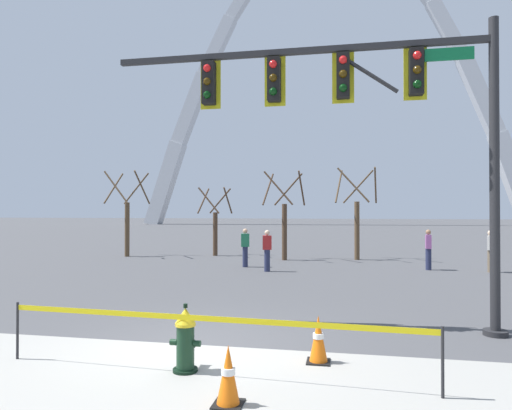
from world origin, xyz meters
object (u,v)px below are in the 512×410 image
Objects in this scene: pedestrian_near_trees at (491,251)px; pedestrian_walking_left at (267,250)px; pedestrian_walking_right at (245,247)px; pedestrian_standing_center at (428,249)px; traffic_cone_mid_sidewalk at (228,376)px; monument_arch at (327,89)px; traffic_signal_gantry at (365,107)px; fire_hydrant at (186,340)px; traffic_cone_by_hydrant at (318,339)px.

pedestrian_walking_left is at bearing -170.58° from pedestrian_near_trees.
pedestrian_standing_center is at bearing 3.56° from pedestrian_walking_right.
pedestrian_near_trees is at bearing 62.82° from traffic_cone_mid_sidewalk.
monument_arch is 38.03× the size of pedestrian_walking_right.
pedestrian_walking_left is 1.00× the size of pedestrian_walking_right.
traffic_signal_gantry reaches higher than pedestrian_walking_right.
monument_arch is at bearing 90.22° from fire_hydrant.
traffic_cone_by_hydrant is 11.94m from pedestrian_walking_right.
traffic_signal_gantry reaches higher than pedestrian_walking_left.
fire_hydrant is 1.36× the size of traffic_cone_mid_sidewalk.
fire_hydrant is 1.35m from traffic_cone_mid_sidewalk.
pedestrian_near_trees is at bearing 1.09° from pedestrian_walking_right.
traffic_cone_by_hydrant is 2.01m from traffic_cone_mid_sidewalk.
pedestrian_walking_right is (-4.43, 9.19, -3.59)m from traffic_signal_gantry.
traffic_cone_by_hydrant is at bearing -116.87° from pedestrian_near_trees.
fire_hydrant is at bearing -86.72° from pedestrian_walking_left.
pedestrian_near_trees is at bearing 57.87° from fire_hydrant.
pedestrian_walking_right is at bearing 115.73° from traffic_signal_gantry.
pedestrian_standing_center is at bearing 66.23° from fire_hydrant.
traffic_cone_mid_sidewalk is at bearing -114.39° from traffic_signal_gantry.
monument_arch is 38.03× the size of pedestrian_near_trees.
pedestrian_standing_center is 1.00× the size of pedestrian_walking_right.
monument_arch reaches higher than pedestrian_walking_right.
pedestrian_near_trees is (5.05, 9.37, -3.59)m from traffic_signal_gantry.
traffic_signal_gantry is (2.68, 2.93, 3.94)m from fire_hydrant.
traffic_signal_gantry is 0.13× the size of monument_arch.
traffic_cone_mid_sidewalk is 0.09× the size of traffic_signal_gantry.
traffic_cone_by_hydrant is at bearing -107.21° from pedestrian_standing_center.
pedestrian_walking_left is 8.47m from pedestrian_near_trees.
traffic_cone_mid_sidewalk is 14.96m from pedestrian_near_trees.
traffic_cone_mid_sidewalk is at bearing -117.18° from pedestrian_near_trees.
pedestrian_near_trees is at bearing -7.11° from pedestrian_standing_center.
pedestrian_walking_left is (-3.31, 7.99, -3.59)m from traffic_signal_gantry.
monument_arch reaches higher than fire_hydrant.
fire_hydrant is 12.25m from pedestrian_walking_right.
pedestrian_walking_right is at bearing 98.22° from fire_hydrant.
fire_hydrant is at bearing -122.13° from pedestrian_near_trees.
pedestrian_standing_center is (4.64, 13.58, 0.46)m from traffic_cone_mid_sidewalk.
traffic_signal_gantry is at bearing -87.33° from monument_arch.
pedestrian_standing_center reaches higher than traffic_cone_by_hydrant.
traffic_cone_by_hydrant is 0.09× the size of traffic_signal_gantry.
pedestrian_walking_right and pedestrian_near_trees have the same top height.
pedestrian_walking_left reaches higher than traffic_cone_mid_sidewalk.
traffic_cone_mid_sidewalk is at bearing -78.59° from pedestrian_walking_right.
traffic_cone_by_hydrant is 68.39m from monument_arch.
traffic_cone_by_hydrant is 0.46× the size of pedestrian_standing_center.
fire_hydrant is 0.62× the size of pedestrian_walking_right.
pedestrian_near_trees is at bearing 61.69° from traffic_signal_gantry.
pedestrian_near_trees is (8.35, 1.39, 0.00)m from pedestrian_walking_left.
pedestrian_near_trees reaches higher than traffic_cone_by_hydrant.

